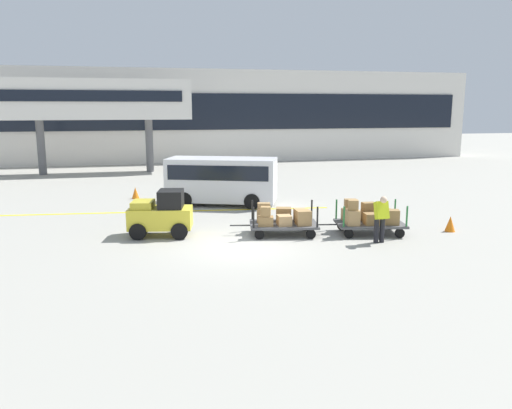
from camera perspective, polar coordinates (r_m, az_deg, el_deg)
name	(u,v)px	position (r m, az deg, el deg)	size (l,w,h in m)	color
ground_plane	(239,246)	(16.17, -1.95, -4.67)	(120.00, 120.00, 0.00)	#9E9B91
apron_lead_line	(154,212)	(21.80, -11.31, -0.80)	(14.87, 0.20, 0.01)	yellow
terminal_building	(174,116)	(41.38, -9.16, 9.74)	(50.34, 2.51, 7.25)	silver
jet_bridge	(67,100)	(35.53, -20.39, 10.90)	(14.58, 3.00, 6.13)	silver
baggage_tug	(161,214)	(17.56, -10.54, -1.08)	(2.27, 1.57, 1.58)	gold
baggage_cart_lead	(283,219)	(17.50, 3.08, -1.65)	(3.08, 1.81, 1.10)	#4C4C4F
baggage_cart_middle	(368,218)	(17.98, 12.41, -1.45)	(3.08, 1.81, 1.26)	#4C4C4F
baggage_handler	(381,217)	(16.80, 13.80, -1.35)	(0.42, 0.45, 1.56)	black
shuttle_van	(222,177)	(22.84, -3.84, 3.04)	(5.16, 3.50, 2.10)	silver
safety_cone_near	(135,193)	(25.12, -13.35, 1.27)	(0.36, 0.36, 0.55)	orange
safety_cone_far	(450,224)	(19.25, 20.91, -2.03)	(0.36, 0.36, 0.55)	orange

